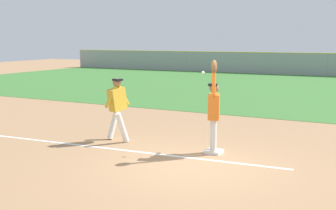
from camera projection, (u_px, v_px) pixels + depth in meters
ground_plane at (193, 166)px, 9.20m from camera, size 77.04×77.04×0.00m
outfield_grass at (307, 89)px, 23.27m from camera, size 46.83×19.34×0.01m
chalk_foul_line at (61, 143)px, 11.21m from camera, size 11.98×0.90×0.01m
first_base at (214, 151)px, 10.21m from camera, size 0.39×0.39×0.08m
fielder at (214, 108)px, 10.02m from camera, size 0.40×0.88×2.28m
runner at (117, 105)px, 11.30m from camera, size 0.76×0.83×1.72m
baseball at (203, 73)px, 10.22m from camera, size 0.07×0.07×0.07m
outfield_fence at (328, 65)px, 31.66m from camera, size 46.91×0.08×1.75m
parked_car_green at (235, 63)px, 37.41m from camera, size 4.56×2.44×1.25m
parked_car_black at (290, 64)px, 35.48m from camera, size 4.51×2.33×1.25m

